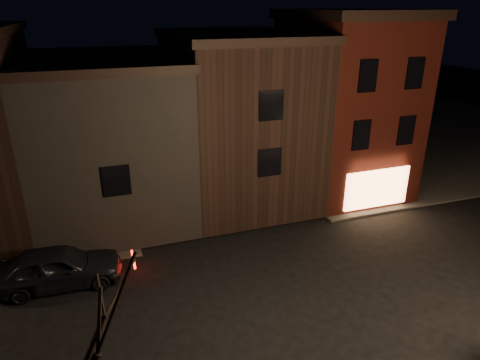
% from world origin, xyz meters
% --- Properties ---
extents(ground, '(120.00, 120.00, 0.00)m').
position_xyz_m(ground, '(0.00, 0.00, 0.00)').
color(ground, black).
rests_on(ground, ground).
extents(sidewalk_far_right, '(30.00, 30.00, 0.12)m').
position_xyz_m(sidewalk_far_right, '(20.00, 20.00, 0.06)').
color(sidewalk_far_right, '#2D2B28').
rests_on(sidewalk_far_right, ground).
extents(corner_building, '(6.50, 8.50, 10.50)m').
position_xyz_m(corner_building, '(8.00, 9.47, 5.40)').
color(corner_building, '#46120C').
rests_on(corner_building, ground).
extents(row_building_a, '(7.30, 10.30, 9.40)m').
position_xyz_m(row_building_a, '(1.50, 10.50, 4.83)').
color(row_building_a, black).
rests_on(row_building_a, ground).
extents(row_building_b, '(7.80, 10.30, 8.40)m').
position_xyz_m(row_building_b, '(-5.75, 10.50, 4.33)').
color(row_building_b, black).
rests_on(row_building_b, ground).
extents(parked_car_a, '(5.14, 2.26, 1.72)m').
position_xyz_m(parked_car_a, '(-8.49, 3.90, 0.86)').
color(parked_car_a, black).
rests_on(parked_car_a, ground).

